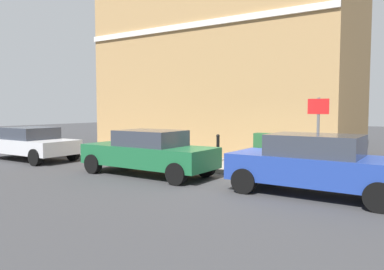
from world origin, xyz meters
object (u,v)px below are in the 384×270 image
(car_blue, at_px, (315,164))
(utility_cabinet, at_px, (263,151))
(car_silver, at_px, (31,143))
(bollard_near_cabinet, at_px, (218,147))
(street_sign, at_px, (318,125))
(car_green, at_px, (149,152))

(car_blue, relative_size, utility_cabinet, 3.65)
(car_silver, bearing_deg, bollard_near_cabinet, -158.05)
(car_silver, distance_m, street_sign, 11.40)
(car_blue, height_order, car_green, car_blue)
(car_green, bearing_deg, street_sign, -160.02)
(car_blue, height_order, utility_cabinet, car_blue)
(car_green, relative_size, utility_cabinet, 3.93)
(car_silver, relative_size, utility_cabinet, 3.72)
(utility_cabinet, height_order, bollard_near_cabinet, utility_cabinet)
(utility_cabinet, relative_size, bollard_near_cabinet, 1.11)
(car_silver, xyz_separation_m, utility_cabinet, (2.78, -9.11, -0.03))
(car_silver, height_order, bollard_near_cabinet, car_silver)
(car_silver, distance_m, bollard_near_cabinet, 7.84)
(bollard_near_cabinet, bearing_deg, car_blue, -123.55)
(utility_cabinet, height_order, street_sign, street_sign)
(car_blue, bearing_deg, car_silver, 1.19)
(car_silver, height_order, street_sign, street_sign)
(bollard_near_cabinet, bearing_deg, car_green, 162.58)
(car_silver, bearing_deg, car_blue, -179.44)
(car_green, relative_size, street_sign, 1.97)
(utility_cabinet, bearing_deg, bollard_near_cabinet, 86.85)
(bollard_near_cabinet, relative_size, street_sign, 0.45)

